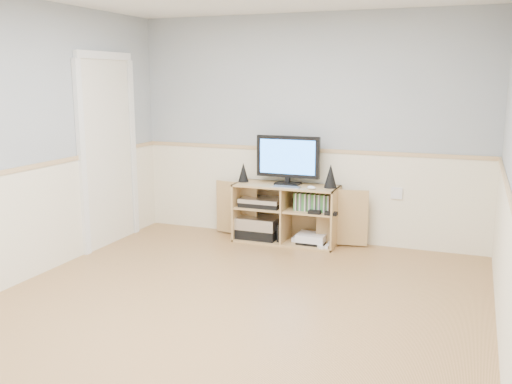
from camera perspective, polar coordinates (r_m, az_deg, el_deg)
room at (r=4.42m, az=-3.14°, el=3.63°), size 4.04×4.54×2.54m
media_cabinet at (r=6.40m, az=3.16°, el=-2.02°), size 1.79×0.43×0.65m
monitor at (r=6.28m, az=3.21°, el=3.40°), size 0.72×0.18×0.54m
speaker_left at (r=6.46m, az=-1.27°, el=1.99°), size 0.12×0.12×0.22m
speaker_right at (r=6.15m, az=7.46°, el=1.60°), size 0.14×0.14×0.26m
keyboard at (r=6.13m, az=3.07°, el=0.50°), size 0.30×0.12×0.01m
mouse at (r=6.05m, az=5.57°, el=0.43°), size 0.11×0.08×0.04m
av_components at (r=6.47m, az=0.39°, el=-2.88°), size 0.53×0.34×0.47m
game_consoles at (r=6.32m, az=5.51°, el=-4.68°), size 0.45×0.30×0.11m
game_cases at (r=6.21m, az=5.67°, el=-1.02°), size 0.39×0.13×0.19m
wall_outlet at (r=6.26m, az=13.89°, el=-0.12°), size 0.12×0.03×0.12m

